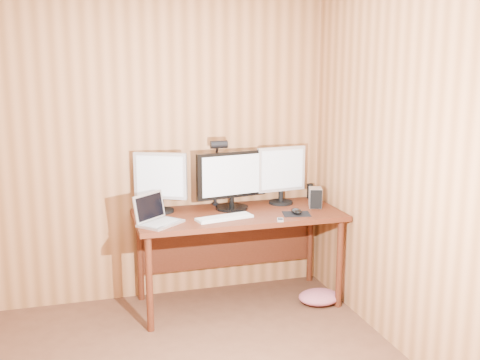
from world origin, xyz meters
name	(u,v)px	position (x,y,z in m)	size (l,w,h in m)	color
room_shell	(138,209)	(0.00, 0.00, 1.25)	(4.00, 4.00, 4.00)	brown
desk	(236,225)	(0.93, 1.70, 0.63)	(1.60, 0.70, 0.75)	#4A1E0F
monitor_center	(232,179)	(0.91, 1.76, 0.99)	(0.59, 0.26, 0.46)	black
monitor_left	(160,180)	(0.36, 1.82, 1.00)	(0.39, 0.21, 0.47)	black
monitor_right	(281,173)	(1.35, 1.82, 1.01)	(0.42, 0.20, 0.47)	black
laptop	(156,216)	(0.27, 1.50, 0.80)	(0.38, 0.38, 0.22)	silver
keyboard	(224,218)	(0.78, 1.49, 0.76)	(0.45, 0.21, 0.02)	silver
mousepad	(296,214)	(1.35, 1.46, 0.75)	(0.21, 0.17, 0.00)	black
mouse	(296,211)	(1.35, 1.46, 0.77)	(0.07, 0.12, 0.04)	black
hard_drive	(315,197)	(1.58, 1.63, 0.83)	(0.14, 0.17, 0.16)	silver
phone	(280,220)	(1.17, 1.33, 0.76)	(0.07, 0.10, 0.01)	silver
speaker	(310,191)	(1.66, 1.92, 0.81)	(0.05, 0.05, 0.13)	black
desk_lamp	(217,163)	(0.82, 1.85, 1.11)	(0.13, 0.19, 0.59)	black
fabric_pile	(319,297)	(1.55, 1.44, 0.05)	(0.34, 0.28, 0.11)	#B85969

